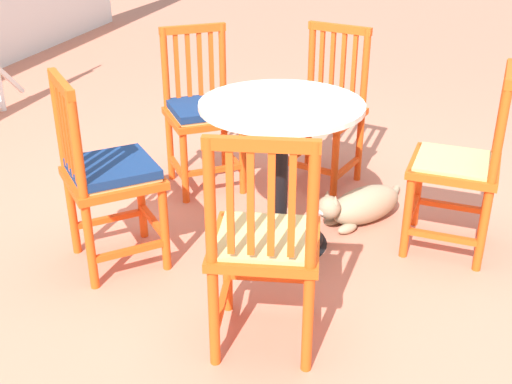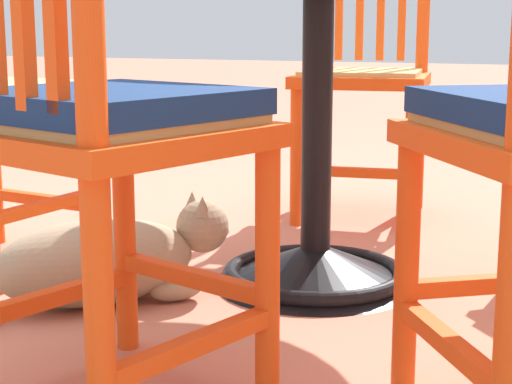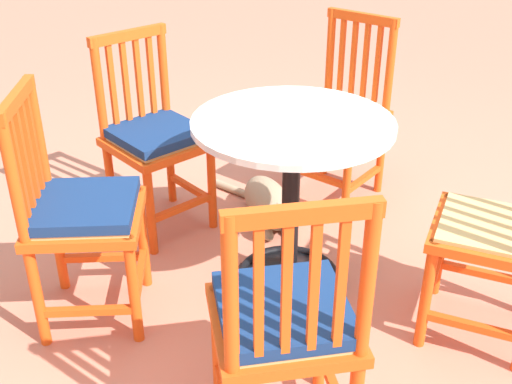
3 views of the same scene
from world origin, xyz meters
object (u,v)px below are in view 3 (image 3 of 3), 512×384
orange_chair_near_fence (155,139)px  tabby_cat (270,206)px  orange_chair_by_planter (341,115)px  orange_chair_facing_out (80,214)px  orange_chair_at_corner (285,324)px  cafe_table (290,223)px  orange_chair_tucked_in (500,233)px

orange_chair_near_fence → tabby_cat: orange_chair_near_fence is taller
orange_chair_by_planter → orange_chair_near_fence: (0.58, 0.74, 0.01)m
orange_chair_facing_out → orange_chair_at_corner: same height
orange_chair_at_corner → tabby_cat: orange_chair_at_corner is taller
cafe_table → orange_chair_tucked_in: size_ratio=0.83×
orange_chair_facing_out → tabby_cat: size_ratio=1.38×
orange_chair_near_fence → orange_chair_facing_out: (-0.20, 0.66, 0.00)m
orange_chair_at_corner → tabby_cat: bearing=-57.4°
cafe_table → orange_chair_tucked_in: (-0.77, -0.12, 0.15)m
cafe_table → orange_chair_at_corner: bearing=118.0°
orange_chair_near_fence → orange_chair_facing_out: same height
orange_chair_tucked_in → orange_chair_facing_out: size_ratio=1.00×
orange_chair_at_corner → orange_chair_tucked_in: bearing=-115.5°
orange_chair_by_planter → tabby_cat: size_ratio=1.38×
cafe_table → orange_chair_at_corner: (-0.38, 0.71, 0.16)m
orange_chair_at_corner → orange_chair_near_fence: bearing=-34.9°
orange_chair_tucked_in → tabby_cat: orange_chair_tucked_in is taller
orange_chair_at_corner → tabby_cat: 1.32m
cafe_table → tabby_cat: 0.51m
orange_chair_tucked_in → orange_chair_near_fence: (1.52, 0.04, 0.01)m
orange_chair_tucked_in → orange_chair_near_fence: same height
orange_chair_at_corner → orange_chair_by_planter: bearing=-70.3°
orange_chair_near_fence → orange_chair_facing_out: size_ratio=1.00×
orange_chair_at_corner → cafe_table: bearing=-62.0°
tabby_cat → orange_chair_at_corner: bearing=122.6°
cafe_table → orange_chair_at_corner: orange_chair_at_corner is taller
orange_chair_by_planter → orange_chair_tucked_in: bearing=143.1°
orange_chair_by_planter → orange_chair_facing_out: bearing=75.0°
cafe_table → tabby_cat: (0.31, -0.36, -0.19)m
orange_chair_near_fence → orange_chair_by_planter: bearing=-128.0°
cafe_table → orange_chair_facing_out: size_ratio=0.83×
orange_chair_near_fence → tabby_cat: (-0.45, -0.28, -0.35)m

